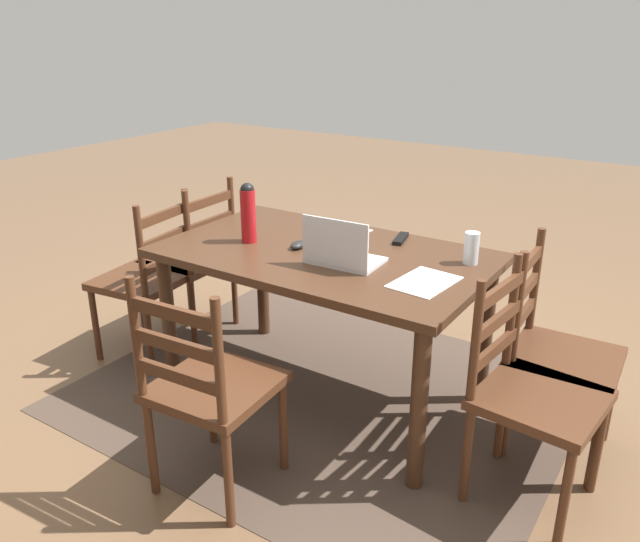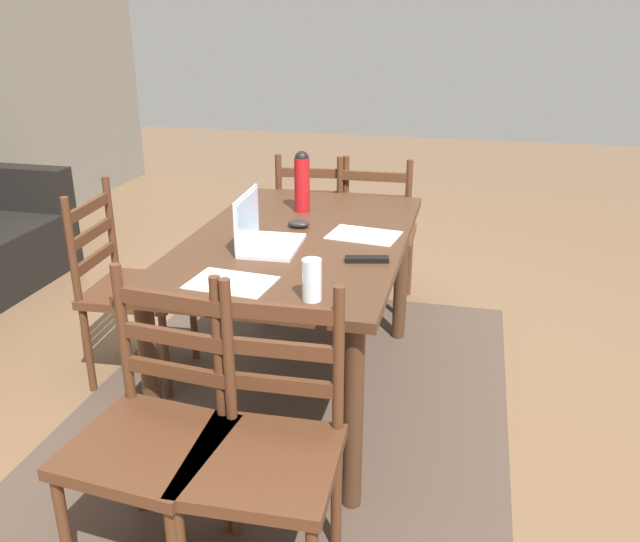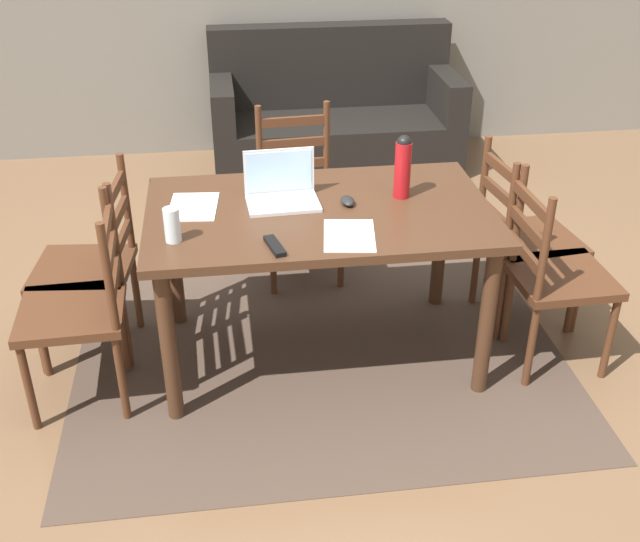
{
  "view_description": "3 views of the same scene",
  "coord_description": "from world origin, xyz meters",
  "px_view_note": "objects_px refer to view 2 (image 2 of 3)",
  "views": [
    {
      "loc": [
        -1.53,
        2.37,
        1.78
      ],
      "look_at": [
        0.04,
        -0.01,
        0.67
      ],
      "focal_mm": 35.67,
      "sensor_mm": 36.0,
      "label": 1
    },
    {
      "loc": [
        -2.61,
        -0.72,
        1.69
      ],
      "look_at": [
        0.06,
        -0.08,
        0.61
      ],
      "focal_mm": 37.07,
      "sensor_mm": 36.0,
      "label": 2
    },
    {
      "loc": [
        -0.42,
        -3.09,
        2.25
      ],
      "look_at": [
        -0.01,
        -0.08,
        0.51
      ],
      "focal_mm": 43.49,
      "sensor_mm": 36.0,
      "label": 3
    }
  ],
  "objects_px": {
    "dining_table": "(298,259)",
    "laptop": "(261,234)",
    "water_bottle": "(302,180)",
    "tv_remote": "(367,259)",
    "chair_left_far": "(154,435)",
    "chair_left_near": "(266,452)",
    "chair_right_far": "(316,231)",
    "chair_far_head": "(130,288)",
    "drinking_glass": "(312,280)",
    "computer_mouse": "(299,224)",
    "chair_right_near": "(376,235)"
  },
  "relations": [
    {
      "from": "laptop",
      "to": "chair_far_head",
      "type": "bearing_deg",
      "value": 77.78
    },
    {
      "from": "dining_table",
      "to": "chair_left_near",
      "type": "relative_size",
      "value": 1.62
    },
    {
      "from": "chair_left_near",
      "to": "chair_right_far",
      "type": "height_order",
      "value": "same"
    },
    {
      "from": "dining_table",
      "to": "chair_far_head",
      "type": "xyz_separation_m",
      "value": [
        -0.0,
        0.83,
        -0.22
      ]
    },
    {
      "from": "chair_right_far",
      "to": "laptop",
      "type": "xyz_separation_m",
      "value": [
        -1.22,
        -0.07,
        0.38
      ]
    },
    {
      "from": "chair_right_near",
      "to": "dining_table",
      "type": "bearing_deg",
      "value": 170.04
    },
    {
      "from": "chair_right_far",
      "to": "drinking_glass",
      "type": "height_order",
      "value": "chair_right_far"
    },
    {
      "from": "laptop",
      "to": "drinking_glass",
      "type": "distance_m",
      "value": 0.58
    },
    {
      "from": "dining_table",
      "to": "water_bottle",
      "type": "height_order",
      "value": "water_bottle"
    },
    {
      "from": "chair_left_far",
      "to": "water_bottle",
      "type": "height_order",
      "value": "water_bottle"
    },
    {
      "from": "chair_left_near",
      "to": "water_bottle",
      "type": "bearing_deg",
      "value": 10.41
    },
    {
      "from": "dining_table",
      "to": "chair_left_near",
      "type": "bearing_deg",
      "value": -170.18
    },
    {
      "from": "chair_left_near",
      "to": "drinking_glass",
      "type": "relative_size",
      "value": 6.53
    },
    {
      "from": "laptop",
      "to": "computer_mouse",
      "type": "relative_size",
      "value": 3.31
    },
    {
      "from": "dining_table",
      "to": "drinking_glass",
      "type": "xyz_separation_m",
      "value": [
        -0.63,
        -0.22,
        0.17
      ]
    },
    {
      "from": "water_bottle",
      "to": "chair_left_near",
      "type": "bearing_deg",
      "value": -169.59
    },
    {
      "from": "computer_mouse",
      "to": "chair_right_far",
      "type": "bearing_deg",
      "value": 5.52
    },
    {
      "from": "chair_left_near",
      "to": "laptop",
      "type": "relative_size",
      "value": 2.87
    },
    {
      "from": "chair_right_far",
      "to": "drinking_glass",
      "type": "relative_size",
      "value": 6.53
    },
    {
      "from": "computer_mouse",
      "to": "drinking_glass",
      "type": "bearing_deg",
      "value": -165.23
    },
    {
      "from": "computer_mouse",
      "to": "laptop",
      "type": "bearing_deg",
      "value": 161.05
    },
    {
      "from": "chair_right_far",
      "to": "water_bottle",
      "type": "bearing_deg",
      "value": -171.74
    },
    {
      "from": "dining_table",
      "to": "computer_mouse",
      "type": "relative_size",
      "value": 15.36
    },
    {
      "from": "water_bottle",
      "to": "computer_mouse",
      "type": "bearing_deg",
      "value": -168.89
    },
    {
      "from": "dining_table",
      "to": "laptop",
      "type": "relative_size",
      "value": 4.64
    },
    {
      "from": "chair_left_far",
      "to": "computer_mouse",
      "type": "bearing_deg",
      "value": -7.12
    },
    {
      "from": "chair_left_far",
      "to": "chair_right_far",
      "type": "bearing_deg",
      "value": -0.02
    },
    {
      "from": "chair_left_far",
      "to": "tv_remote",
      "type": "distance_m",
      "value": 1.03
    },
    {
      "from": "chair_far_head",
      "to": "chair_left_near",
      "type": "relative_size",
      "value": 1.0
    },
    {
      "from": "water_bottle",
      "to": "tv_remote",
      "type": "relative_size",
      "value": 1.73
    },
    {
      "from": "dining_table",
      "to": "tv_remote",
      "type": "distance_m",
      "value": 0.42
    },
    {
      "from": "computer_mouse",
      "to": "chair_left_far",
      "type": "bearing_deg",
      "value": 169.35
    },
    {
      "from": "chair_far_head",
      "to": "chair_left_near",
      "type": "bearing_deg",
      "value": -136.07
    },
    {
      "from": "chair_far_head",
      "to": "drinking_glass",
      "type": "distance_m",
      "value": 1.29
    },
    {
      "from": "chair_left_near",
      "to": "tv_remote",
      "type": "distance_m",
      "value": 0.9
    },
    {
      "from": "chair_right_near",
      "to": "drinking_glass",
      "type": "relative_size",
      "value": 6.53
    },
    {
      "from": "chair_right_far",
      "to": "computer_mouse",
      "type": "relative_size",
      "value": 9.5
    },
    {
      "from": "chair_left_far",
      "to": "water_bottle",
      "type": "distance_m",
      "value": 1.52
    },
    {
      "from": "chair_right_far",
      "to": "water_bottle",
      "type": "distance_m",
      "value": 0.82
    },
    {
      "from": "chair_left_near",
      "to": "chair_right_far",
      "type": "xyz_separation_m",
      "value": [
        2.11,
        0.36,
        0.0
      ]
    },
    {
      "from": "water_bottle",
      "to": "tv_remote",
      "type": "bearing_deg",
      "value": -145.58
    },
    {
      "from": "chair_far_head",
      "to": "drinking_glass",
      "type": "xyz_separation_m",
      "value": [
        -0.63,
        -1.05,
        0.39
      ]
    },
    {
      "from": "chair_left_near",
      "to": "chair_right_near",
      "type": "bearing_deg",
      "value": -0.07
    },
    {
      "from": "dining_table",
      "to": "chair_right_near",
      "type": "xyz_separation_m",
      "value": [
        1.06,
        -0.19,
        -0.22
      ]
    },
    {
      "from": "chair_far_head",
      "to": "water_bottle",
      "type": "xyz_separation_m",
      "value": [
        0.39,
        -0.75,
        0.47
      ]
    },
    {
      "from": "laptop",
      "to": "chair_left_near",
      "type": "bearing_deg",
      "value": -161.82
    },
    {
      "from": "chair_left_far",
      "to": "chair_right_near",
      "type": "relative_size",
      "value": 1.0
    },
    {
      "from": "chair_left_far",
      "to": "laptop",
      "type": "xyz_separation_m",
      "value": [
        0.9,
        -0.07,
        0.38
      ]
    },
    {
      "from": "chair_far_head",
      "to": "chair_right_near",
      "type": "xyz_separation_m",
      "value": [
        1.06,
        -1.02,
        0.0
      ]
    },
    {
      "from": "chair_right_far",
      "to": "water_bottle",
      "type": "xyz_separation_m",
      "value": [
        -0.67,
        -0.1,
        0.47
      ]
    }
  ]
}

